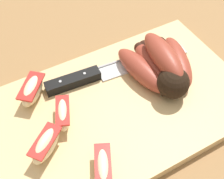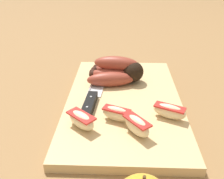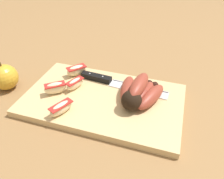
# 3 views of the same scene
# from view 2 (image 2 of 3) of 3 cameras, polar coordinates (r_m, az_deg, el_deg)

# --- Properties ---
(ground_plane) EXTENTS (6.00, 6.00, 0.00)m
(ground_plane) POSITION_cam_2_polar(r_m,az_deg,el_deg) (0.64, 3.40, -3.46)
(ground_plane) COLOR olive
(cutting_board) EXTENTS (0.45, 0.27, 0.02)m
(cutting_board) POSITION_cam_2_polar(r_m,az_deg,el_deg) (0.64, 2.56, -2.53)
(cutting_board) COLOR tan
(cutting_board) RESTS_ON ground_plane
(banana_bunch) EXTENTS (0.14, 0.15, 0.07)m
(banana_bunch) POSITION_cam_2_polar(r_m,az_deg,el_deg) (0.71, 0.94, 3.91)
(banana_bunch) COLOR black
(banana_bunch) RESTS_ON cutting_board
(chefs_knife) EXTENTS (0.28, 0.05, 0.02)m
(chefs_knife) POSITION_cam_2_polar(r_m,az_deg,el_deg) (0.63, -4.17, -1.34)
(chefs_knife) COLOR silver
(chefs_knife) RESTS_ON cutting_board
(apple_wedge_near) EXTENTS (0.04, 0.07, 0.03)m
(apple_wedge_near) POSITION_cam_2_polar(r_m,az_deg,el_deg) (0.54, 1.00, -5.27)
(apple_wedge_near) COLOR beige
(apple_wedge_near) RESTS_ON cutting_board
(apple_wedge_middle) EXTENTS (0.05, 0.07, 0.03)m
(apple_wedge_middle) POSITION_cam_2_polar(r_m,az_deg,el_deg) (0.56, 12.43, -4.64)
(apple_wedge_middle) COLOR beige
(apple_wedge_middle) RESTS_ON cutting_board
(apple_wedge_far) EXTENTS (0.06, 0.06, 0.04)m
(apple_wedge_far) POSITION_cam_2_polar(r_m,az_deg,el_deg) (0.51, 5.47, -7.84)
(apple_wedge_far) COLOR beige
(apple_wedge_far) RESTS_ON cutting_board
(apple_wedge_extra) EXTENTS (0.06, 0.07, 0.03)m
(apple_wedge_extra) POSITION_cam_2_polar(r_m,az_deg,el_deg) (0.52, -6.71, -6.61)
(apple_wedge_extra) COLOR beige
(apple_wedge_extra) RESTS_ON cutting_board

